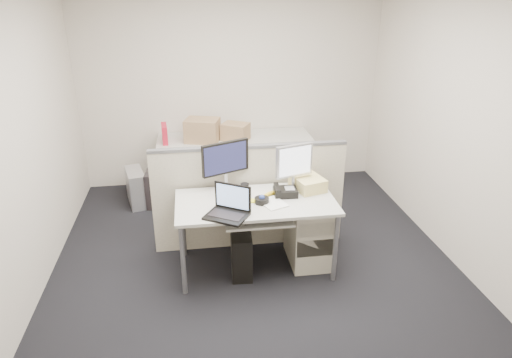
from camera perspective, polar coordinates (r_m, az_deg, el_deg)
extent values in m
cube|color=black|center=(4.66, -0.03, -10.91)|extent=(4.00, 4.50, 0.01)
cube|color=beige|center=(6.21, -3.11, 11.56)|extent=(4.00, 0.02, 2.70)
cube|color=beige|center=(2.08, 9.27, -14.44)|extent=(4.00, 0.02, 2.70)
cube|color=beige|center=(4.26, -27.73, 3.32)|extent=(0.02, 4.50, 2.70)
cube|color=beige|center=(4.76, 24.67, 5.76)|extent=(0.02, 4.50, 2.70)
cube|color=beige|center=(4.29, -0.03, -2.94)|extent=(1.50, 0.75, 0.03)
cylinder|color=slate|center=(4.16, -9.10, -10.02)|extent=(0.04, 0.04, 0.70)
cylinder|color=slate|center=(4.72, -9.10, -5.70)|extent=(0.04, 0.04, 0.70)
cylinder|color=slate|center=(4.34, 9.89, -8.51)|extent=(0.04, 0.04, 0.70)
cylinder|color=slate|center=(4.88, 7.59, -4.56)|extent=(0.04, 0.04, 0.70)
cube|color=beige|center=(4.18, 0.33, -5.19)|extent=(0.62, 0.32, 0.02)
cube|color=beige|center=(4.62, 6.68, -6.55)|extent=(0.40, 0.55, 0.65)
cube|color=#A59988|center=(4.76, -0.81, -2.38)|extent=(2.00, 0.06, 1.10)
cube|color=beige|center=(6.19, -2.63, 1.95)|extent=(2.00, 0.60, 0.72)
cube|color=black|center=(4.45, -3.82, 1.67)|extent=(0.53, 0.37, 0.49)
cube|color=#B7B7BC|center=(4.42, 4.76, 1.33)|extent=(0.42, 0.29, 0.47)
cube|color=black|center=(3.95, -3.76, -3.08)|extent=(0.44, 0.41, 0.26)
cylinder|color=black|center=(4.24, 0.73, -2.70)|extent=(0.15, 0.15, 0.05)
cube|color=black|center=(4.39, 3.69, -1.64)|extent=(0.23, 0.19, 0.07)
cube|color=white|center=(4.24, 2.13, -3.04)|extent=(0.28, 0.31, 0.01)
cube|color=#FFF322|center=(4.28, -0.70, -2.74)|extent=(0.08, 0.08, 0.01)
cylinder|color=black|center=(4.26, -1.40, -1.75)|extent=(0.10, 0.10, 0.16)
ellipsoid|color=gold|center=(4.39, 1.73, -1.84)|extent=(0.17, 0.13, 0.04)
cube|color=black|center=(4.32, -1.42, -2.47)|extent=(0.09, 0.12, 0.01)
cube|color=#DDCC7C|center=(4.54, 6.48, -0.49)|extent=(0.34, 0.39, 0.13)
cube|color=black|center=(4.17, 1.01, -4.90)|extent=(0.41, 0.18, 0.02)
cube|color=black|center=(4.49, -1.89, -8.89)|extent=(0.22, 0.49, 0.45)
cube|color=black|center=(5.96, -12.39, -0.85)|extent=(0.24, 0.51, 0.46)
cube|color=#B7B7BC|center=(5.99, -14.77, -1.01)|extent=(0.30, 0.51, 0.45)
cube|color=#97764B|center=(5.88, -6.71, 5.98)|extent=(0.49, 0.42, 0.31)
cube|color=#97764B|center=(5.92, -2.59, 5.84)|extent=(0.41, 0.38, 0.24)
cube|color=red|center=(5.92, -11.35, 5.49)|extent=(0.09, 0.28, 0.25)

